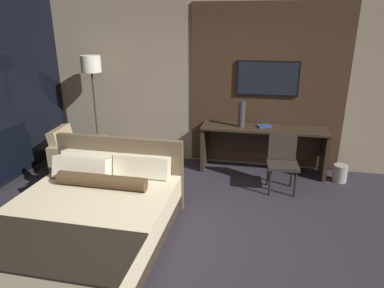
{
  "coord_description": "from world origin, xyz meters",
  "views": [
    {
      "loc": [
        0.78,
        -3.28,
        2.4
      ],
      "look_at": [
        -0.11,
        1.02,
        0.86
      ],
      "focal_mm": 32.0,
      "sensor_mm": 36.0,
      "label": 1
    }
  ],
  "objects_px": {
    "desk": "(263,141)",
    "waste_bin": "(340,173)",
    "tv": "(267,78)",
    "desk_chair": "(282,157)",
    "bed": "(87,220)",
    "book": "(264,126)",
    "vase_tall": "(242,114)",
    "armchair_by_window": "(79,157)",
    "floor_lamp": "(92,73)"
  },
  "relations": [
    {
      "from": "floor_lamp",
      "to": "book",
      "type": "distance_m",
      "value": 3.08
    },
    {
      "from": "floor_lamp",
      "to": "bed",
      "type": "bearing_deg",
      "value": -66.6
    },
    {
      "from": "vase_tall",
      "to": "waste_bin",
      "type": "height_order",
      "value": "vase_tall"
    },
    {
      "from": "desk",
      "to": "desk_chair",
      "type": "height_order",
      "value": "desk_chair"
    },
    {
      "from": "floor_lamp",
      "to": "desk_chair",
      "type": "bearing_deg",
      "value": -9.18
    },
    {
      "from": "vase_tall",
      "to": "waste_bin",
      "type": "xyz_separation_m",
      "value": [
        1.62,
        -0.12,
        -0.86
      ]
    },
    {
      "from": "desk",
      "to": "waste_bin",
      "type": "distance_m",
      "value": 1.32
    },
    {
      "from": "desk",
      "to": "desk_chair",
      "type": "bearing_deg",
      "value": -65.27
    },
    {
      "from": "desk",
      "to": "waste_bin",
      "type": "relative_size",
      "value": 7.33
    },
    {
      "from": "floor_lamp",
      "to": "tv",
      "type": "bearing_deg",
      "value": 6.2
    },
    {
      "from": "bed",
      "to": "desk",
      "type": "distance_m",
      "value": 3.19
    },
    {
      "from": "desk_chair",
      "to": "floor_lamp",
      "type": "bearing_deg",
      "value": 166.35
    },
    {
      "from": "desk_chair",
      "to": "armchair_by_window",
      "type": "relative_size",
      "value": 1.01
    },
    {
      "from": "tv",
      "to": "waste_bin",
      "type": "distance_m",
      "value": 1.93
    },
    {
      "from": "book",
      "to": "vase_tall",
      "type": "bearing_deg",
      "value": -172.14
    },
    {
      "from": "waste_bin",
      "to": "armchair_by_window",
      "type": "bearing_deg",
      "value": -173.58
    },
    {
      "from": "vase_tall",
      "to": "waste_bin",
      "type": "relative_size",
      "value": 1.53
    },
    {
      "from": "bed",
      "to": "armchair_by_window",
      "type": "xyz_separation_m",
      "value": [
        -1.14,
        1.86,
        -0.04
      ]
    },
    {
      "from": "armchair_by_window",
      "to": "book",
      "type": "xyz_separation_m",
      "value": [
        3.07,
        0.66,
        0.54
      ]
    },
    {
      "from": "desk_chair",
      "to": "book",
      "type": "relative_size",
      "value": 3.36
    },
    {
      "from": "bed",
      "to": "desk_chair",
      "type": "bearing_deg",
      "value": 40.55
    },
    {
      "from": "desk",
      "to": "armchair_by_window",
      "type": "height_order",
      "value": "desk"
    },
    {
      "from": "armchair_by_window",
      "to": "floor_lamp",
      "type": "xyz_separation_m",
      "value": [
        0.09,
        0.56,
        1.34
      ]
    },
    {
      "from": "bed",
      "to": "vase_tall",
      "type": "bearing_deg",
      "value": 57.99
    },
    {
      "from": "tv",
      "to": "desk",
      "type": "bearing_deg",
      "value": -90.0
    },
    {
      "from": "floor_lamp",
      "to": "book",
      "type": "xyz_separation_m",
      "value": [
        2.97,
        0.1,
        -0.8
      ]
    },
    {
      "from": "desk_chair",
      "to": "armchair_by_window",
      "type": "bearing_deg",
      "value": 176.11
    },
    {
      "from": "armchair_by_window",
      "to": "desk",
      "type": "bearing_deg",
      "value": -83.1
    },
    {
      "from": "floor_lamp",
      "to": "vase_tall",
      "type": "height_order",
      "value": "floor_lamp"
    },
    {
      "from": "tv",
      "to": "desk_chair",
      "type": "relative_size",
      "value": 1.17
    },
    {
      "from": "armchair_by_window",
      "to": "vase_tall",
      "type": "bearing_deg",
      "value": -82.68
    },
    {
      "from": "bed",
      "to": "book",
      "type": "height_order",
      "value": "bed"
    },
    {
      "from": "vase_tall",
      "to": "waste_bin",
      "type": "bearing_deg",
      "value": -4.4
    },
    {
      "from": "tv",
      "to": "armchair_by_window",
      "type": "relative_size",
      "value": 1.18
    },
    {
      "from": "tv",
      "to": "book",
      "type": "bearing_deg",
      "value": -88.57
    },
    {
      "from": "armchair_by_window",
      "to": "bed",
      "type": "bearing_deg",
      "value": -153.98
    },
    {
      "from": "desk_chair",
      "to": "desk",
      "type": "bearing_deg",
      "value": 110.26
    },
    {
      "from": "tv",
      "to": "floor_lamp",
      "type": "height_order",
      "value": "floor_lamp"
    },
    {
      "from": "tv",
      "to": "desk_chair",
      "type": "xyz_separation_m",
      "value": [
        0.29,
        -0.85,
        -1.04
      ]
    },
    {
      "from": "desk_chair",
      "to": "floor_lamp",
      "type": "relative_size",
      "value": 0.46
    },
    {
      "from": "vase_tall",
      "to": "book",
      "type": "relative_size",
      "value": 1.65
    },
    {
      "from": "vase_tall",
      "to": "desk_chair",
      "type": "bearing_deg",
      "value": -40.67
    },
    {
      "from": "desk",
      "to": "tv",
      "type": "height_order",
      "value": "tv"
    },
    {
      "from": "tv",
      "to": "armchair_by_window",
      "type": "bearing_deg",
      "value": -163.9
    },
    {
      "from": "floor_lamp",
      "to": "waste_bin",
      "type": "xyz_separation_m",
      "value": [
        4.21,
        -0.08,
        -1.47
      ]
    },
    {
      "from": "bed",
      "to": "vase_tall",
      "type": "height_order",
      "value": "vase_tall"
    },
    {
      "from": "desk",
      "to": "waste_bin",
      "type": "xyz_separation_m",
      "value": [
        1.25,
        -0.19,
        -0.4
      ]
    },
    {
      "from": "bed",
      "to": "tv",
      "type": "distance_m",
      "value": 3.58
    },
    {
      "from": "tv",
      "to": "desk_chair",
      "type": "height_order",
      "value": "tv"
    },
    {
      "from": "book",
      "to": "bed",
      "type": "bearing_deg",
      "value": -127.36
    }
  ]
}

